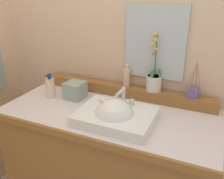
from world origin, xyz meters
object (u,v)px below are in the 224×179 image
Objects in this scene: soap_dispenser at (127,77)px; reed_diffuser at (193,92)px; sink_basin at (115,117)px; potted_plant at (154,79)px; tissue_box at (75,90)px; soap_bar at (104,100)px; lotion_bottle at (51,87)px.

soap_dispenser is 0.47m from reed_diffuser.
sink_basin is at bearing -78.80° from soap_dispenser.
reed_diffuser is at bearing -0.87° from potted_plant.
potted_plant is at bearing 20.45° from tissue_box.
potted_plant is (0.12, 0.38, 0.13)m from sink_basin.
sink_basin is 0.42m from potted_plant.
soap_dispenser is 0.68× the size of reed_diffuser.
tissue_box is (-0.52, -0.19, -0.10)m from potted_plant.
sink_basin is at bearing -25.83° from tissue_box.
soap_bar is (-0.12, 0.11, 0.05)m from sink_basin.
soap_dispenser reaches higher than soap_bar.
sink_basin reaches higher than tissue_box.
soap_bar is 0.44m from lotion_bottle.
sink_basin is 2.77× the size of soap_dispenser.
potted_plant is at bearing 48.33° from soap_bar.
potted_plant is 0.27m from reed_diffuser.
sink_basin is 6.42× the size of soap_bar.
potted_plant is 0.74m from lotion_bottle.
tissue_box is (-0.78, -0.19, -0.05)m from reed_diffuser.
soap_dispenser reaches higher than tissue_box.
soap_bar is at bearing -151.78° from reed_diffuser.
soap_dispenser is 0.91× the size of lotion_bottle.
soap_dispenser is 1.25× the size of tissue_box.
lotion_bottle reaches higher than sink_basin.
reed_diffuser is at bearing -0.31° from soap_dispenser.
sink_basin is at bearing -40.54° from soap_bar.
soap_bar is 0.39× the size of lotion_bottle.
potted_plant reaches higher than reed_diffuser.
tissue_box is at bearing -166.39° from reed_diffuser.
sink_basin is 1.13× the size of potted_plant.
potted_plant reaches higher than sink_basin.
sink_basin is 0.44m from tissue_box.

